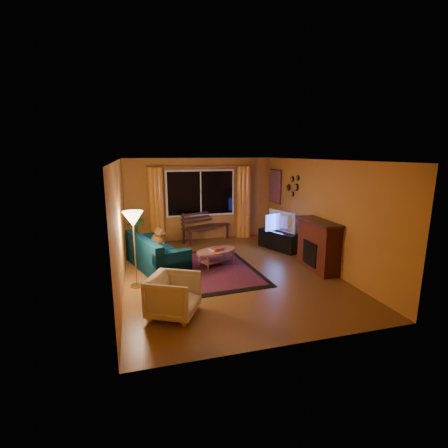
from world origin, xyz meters
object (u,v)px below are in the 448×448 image
object	(u,v)px
floor_lamp	(135,250)
tv_console	(279,240)
coffee_table	(216,258)
armchair	(173,294)
bench	(206,234)
sofa	(157,252)

from	to	relation	value
floor_lamp	tv_console	xyz separation A→B (m)	(3.88, 1.62, -0.52)
coffee_table	armchair	bearing A→B (deg)	-120.30
floor_lamp	bench	bearing A→B (deg)	54.99
armchair	floor_lamp	xyz separation A→B (m)	(-0.58, 1.40, 0.39)
bench	sofa	world-z (taller)	sofa
armchair	coffee_table	size ratio (longest dim) A/B	0.73
bench	coffee_table	xyz separation A→B (m)	(-0.24, -2.21, -0.04)
sofa	tv_console	size ratio (longest dim) A/B	1.57
sofa	floor_lamp	bearing A→B (deg)	-134.56
tv_console	coffee_table	bearing A→B (deg)	-179.96
floor_lamp	tv_console	bearing A→B (deg)	22.67
bench	floor_lamp	xyz separation A→B (m)	(-2.10, -3.01, 0.54)
armchair	tv_console	size ratio (longest dim) A/B	0.63
tv_console	floor_lamp	bearing A→B (deg)	-179.62
floor_lamp	armchair	bearing A→B (deg)	-67.41
sofa	floor_lamp	distance (m)	1.16
sofa	floor_lamp	xyz separation A→B (m)	(-0.48, -0.98, 0.39)
sofa	armchair	world-z (taller)	sofa
coffee_table	floor_lamp	bearing A→B (deg)	-156.97
armchair	bench	bearing A→B (deg)	8.38
bench	tv_console	distance (m)	2.25
sofa	armchair	size ratio (longest dim) A/B	2.50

